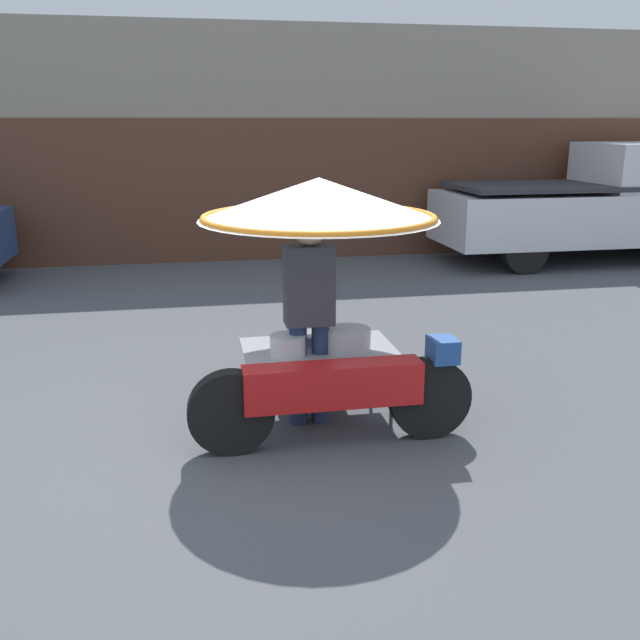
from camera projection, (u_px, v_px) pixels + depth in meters
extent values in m
plane|color=#4C4F54|center=(253.00, 441.00, 5.44)|extent=(36.00, 36.00, 0.00)
cube|color=gray|center=(204.00, 143.00, 12.86)|extent=(28.00, 2.00, 3.93)
cube|color=#563323|center=(208.00, 191.00, 12.09)|extent=(23.80, 0.06, 2.40)
cylinder|color=black|center=(429.00, 398.00, 5.45)|extent=(0.63, 0.14, 0.63)
cylinder|color=black|center=(231.00, 412.00, 5.17)|extent=(0.63, 0.14, 0.63)
cube|color=red|center=(333.00, 385.00, 5.27)|extent=(1.33, 0.24, 0.32)
cube|color=#234C93|center=(443.00, 350.00, 5.36)|extent=(0.20, 0.24, 0.18)
cylinder|color=black|center=(314.00, 373.00, 6.08)|extent=(0.57, 0.14, 0.57)
cylinder|color=#515156|center=(392.00, 394.00, 5.61)|extent=(0.03, 0.03, 0.56)
cylinder|color=#515156|center=(369.00, 365.00, 6.27)|extent=(0.03, 0.03, 0.56)
cylinder|color=#515156|center=(260.00, 403.00, 5.42)|extent=(0.03, 0.03, 0.56)
cylinder|color=#515156|center=(252.00, 373.00, 6.08)|extent=(0.03, 0.03, 0.56)
cube|color=#9E9EA3|center=(319.00, 349.00, 5.77)|extent=(1.22, 0.81, 0.02)
cylinder|color=#B2B2B7|center=(319.00, 286.00, 5.62)|extent=(0.03, 0.03, 1.04)
cone|color=white|center=(319.00, 199.00, 5.44)|extent=(1.86, 1.86, 0.32)
torus|color=orange|center=(319.00, 217.00, 5.48)|extent=(1.82, 1.82, 0.05)
cylinder|color=silver|center=(288.00, 345.00, 5.56)|extent=(0.28, 0.28, 0.17)
cylinder|color=#B7B7BC|center=(348.00, 340.00, 5.66)|extent=(0.36, 0.36, 0.19)
cylinder|color=#939399|center=(308.00, 338.00, 5.90)|extent=(0.27, 0.27, 0.08)
cylinder|color=navy|center=(298.00, 374.00, 5.67)|extent=(0.14, 0.14, 0.83)
cylinder|color=navy|center=(320.00, 373.00, 5.70)|extent=(0.14, 0.14, 0.83)
cube|color=#38383D|center=(309.00, 285.00, 5.49)|extent=(0.38, 0.22, 0.62)
sphere|color=tan|center=(309.00, 231.00, 5.38)|extent=(0.22, 0.22, 0.22)
cylinder|color=black|center=(525.00, 251.00, 11.33)|extent=(0.72, 0.24, 0.72)
cylinder|color=black|center=(485.00, 236.00, 12.80)|extent=(0.72, 0.24, 0.72)
cube|color=silver|center=(592.00, 216.00, 12.24)|extent=(5.31, 1.83, 0.84)
cube|color=#2D2D33|center=(537.00, 186.00, 11.91)|extent=(2.76, 1.76, 0.08)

